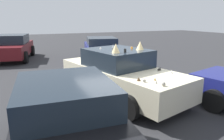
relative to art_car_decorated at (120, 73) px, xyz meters
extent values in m
plane|color=#2D2D30|center=(-0.03, -0.01, -0.75)|extent=(60.00, 60.00, 0.00)
cube|color=beige|center=(-0.03, -0.01, -0.12)|extent=(4.94, 2.80, 0.69)
cube|color=#1E2833|center=(0.13, 0.03, 0.50)|extent=(2.21, 2.02, 0.55)
cylinder|color=black|center=(-1.23, -1.22, -0.42)|extent=(0.69, 0.36, 0.65)
cylinder|color=black|center=(-1.65, 0.54, -0.42)|extent=(0.69, 0.36, 0.65)
cylinder|color=black|center=(1.58, -0.56, -0.42)|extent=(0.69, 0.36, 0.65)
cylinder|color=black|center=(1.16, 1.21, -0.42)|extent=(0.69, 0.36, 0.65)
ellipsoid|color=black|center=(-0.46, -1.03, 0.03)|extent=(0.20, 0.07, 0.11)
ellipsoid|color=black|center=(-0.45, 0.81, 0.04)|extent=(0.16, 0.06, 0.09)
ellipsoid|color=black|center=(-0.97, -1.15, -0.05)|extent=(0.16, 0.06, 0.10)
ellipsoid|color=black|center=(0.32, -0.84, -0.18)|extent=(0.18, 0.06, 0.14)
ellipsoid|color=black|center=(1.95, -0.45, -0.21)|extent=(0.16, 0.06, 0.16)
ellipsoid|color=black|center=(-0.71, 0.75, -0.19)|extent=(0.18, 0.06, 0.11)
ellipsoid|color=black|center=(-0.49, 0.80, -0.04)|extent=(0.14, 0.05, 0.14)
cylinder|color=gray|center=(-1.73, 0.20, 0.25)|extent=(0.08, 0.08, 0.07)
sphere|color=black|center=(-0.94, -0.82, 0.26)|extent=(0.07, 0.07, 0.07)
sphere|color=gray|center=(-2.18, -0.02, 0.27)|extent=(0.10, 0.10, 0.10)
cone|color=black|center=(-0.91, -0.89, 0.28)|extent=(0.06, 0.06, 0.11)
cone|color=#51381E|center=(-1.59, 0.27, 0.27)|extent=(0.14, 0.14, 0.09)
cone|color=#A87A38|center=(-1.72, -0.12, 0.26)|extent=(0.08, 0.08, 0.08)
cone|color=silver|center=(-1.35, -0.96, 0.28)|extent=(0.08, 0.08, 0.12)
cone|color=gray|center=(-1.95, 0.00, 0.26)|extent=(0.07, 0.07, 0.07)
cone|color=silver|center=(0.70, -0.08, 0.82)|extent=(0.05, 0.05, 0.10)
cylinder|color=black|center=(-0.54, 0.11, 0.83)|extent=(0.10, 0.10, 0.11)
cylinder|color=orange|center=(0.02, -0.44, 0.80)|extent=(0.09, 0.09, 0.06)
cone|color=gray|center=(0.49, 0.46, 0.80)|extent=(0.11, 0.11, 0.05)
cylinder|color=gray|center=(-0.05, 0.27, 0.82)|extent=(0.08, 0.08, 0.09)
cone|color=#D8BC7F|center=(-0.27, -0.56, 0.90)|extent=(0.24, 0.24, 0.27)
cone|color=#D8BC7F|center=(-0.49, 0.38, 0.90)|extent=(0.24, 0.24, 0.27)
cube|color=navy|center=(5.62, -1.57, -0.14)|extent=(4.71, 2.74, 0.68)
cube|color=#1E2833|center=(5.40, -1.51, 0.44)|extent=(2.24, 2.00, 0.47)
cylinder|color=black|center=(7.16, -1.05, -0.43)|extent=(0.66, 0.37, 0.63)
cylinder|color=black|center=(6.73, -2.76, -0.43)|extent=(0.66, 0.37, 0.63)
cylinder|color=black|center=(4.50, -0.38, -0.43)|extent=(0.66, 0.37, 0.63)
cylinder|color=black|center=(4.07, -2.09, -0.43)|extent=(0.66, 0.37, 0.63)
cube|color=#5B1419|center=(8.27, 3.17, -0.11)|extent=(4.48, 2.64, 0.70)
cube|color=#1E2833|center=(8.36, 3.15, 0.51)|extent=(2.33, 2.04, 0.53)
cylinder|color=black|center=(6.80, 2.55, -0.41)|extent=(0.71, 0.36, 0.68)
cylinder|color=black|center=(9.34, 2.00, -0.41)|extent=(0.71, 0.36, 0.68)
cylinder|color=black|center=(9.73, 3.78, -0.41)|extent=(0.71, 0.36, 0.68)
cylinder|color=black|center=(-2.19, -1.75, -0.43)|extent=(0.67, 0.36, 0.64)
cube|color=black|center=(-2.75, 2.30, -0.14)|extent=(4.66, 2.13, 0.69)
cube|color=#1E2833|center=(-2.36, 2.26, 0.44)|extent=(2.02, 1.75, 0.48)
cylinder|color=black|center=(-1.44, 1.29, -0.44)|extent=(0.63, 0.27, 0.61)
cylinder|color=black|center=(-1.28, 3.05, -0.44)|extent=(0.63, 0.27, 0.61)
camera|label=1|loc=(-5.88, 2.96, 1.73)|focal=33.78mm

